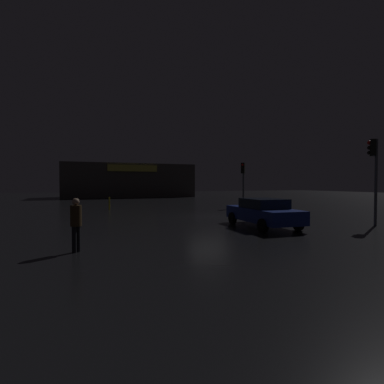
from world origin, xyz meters
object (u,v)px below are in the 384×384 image
at_px(traffic_signal_opposite, 243,176).
at_px(car_near, 263,212).
at_px(traffic_signal_main, 374,164).
at_px(store_building, 128,181).
at_px(pedestrian, 76,221).

xyz_separation_m(traffic_signal_opposite, car_near, (-5.40, -10.90, -2.06)).
bearing_deg(car_near, traffic_signal_opposite, 63.63).
bearing_deg(traffic_signal_main, store_building, 99.35).
relative_size(traffic_signal_main, car_near, 0.94).
xyz_separation_m(traffic_signal_main, traffic_signal_opposite, (-0.12, 12.52, -0.37)).
height_order(traffic_signal_main, traffic_signal_opposite, traffic_signal_main).
height_order(traffic_signal_opposite, car_near, traffic_signal_opposite).
height_order(store_building, traffic_signal_main, store_building).
bearing_deg(traffic_signal_opposite, pedestrian, -136.36).
bearing_deg(store_building, car_near, -88.91).
height_order(store_building, pedestrian, store_building).
bearing_deg(traffic_signal_main, traffic_signal_opposite, 90.53).
bearing_deg(car_near, store_building, 91.09).
bearing_deg(pedestrian, traffic_signal_opposite, 43.64).
height_order(traffic_signal_main, car_near, traffic_signal_main).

